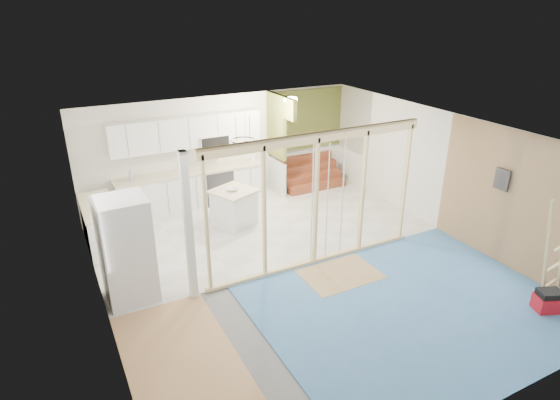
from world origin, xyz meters
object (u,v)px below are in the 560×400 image
toolbox (548,301)px  ladder (557,248)px  fridge (127,250)px  island (234,208)px

toolbox → ladder: 0.88m
toolbox → ladder: ladder is taller
ladder → toolbox: bearing=-143.1°
ladder → fridge: bearing=150.5°
toolbox → ladder: size_ratio=0.26×
island → toolbox: (3.29, -5.33, -0.23)m
fridge → island: size_ratio=1.64×
fridge → toolbox: size_ratio=3.77×
island → ladder: ladder is taller
fridge → toolbox: 6.91m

